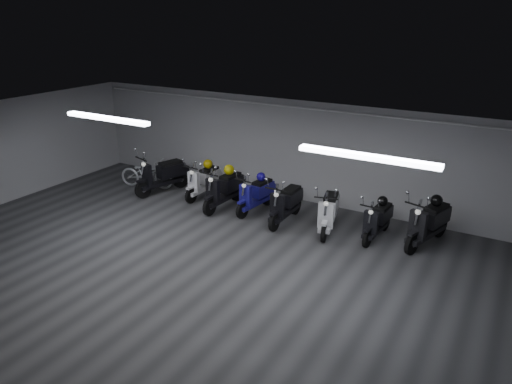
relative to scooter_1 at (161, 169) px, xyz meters
The scene contains 20 objects.
floor 5.17m from the scooter_1, 43.01° to the right, with size 14.00×10.00×0.01m, color #343436.
ceiling 5.52m from the scooter_1, 43.01° to the right, with size 14.00×10.00×0.01m, color gray.
back_wall 4.09m from the scooter_1, 22.06° to the left, with size 14.00×0.01×2.80m, color #ADADAF.
fluor_strip_left 3.29m from the scooter_1, 73.44° to the right, with size 2.40×0.18×0.08m, color white.
fluor_strip_right 7.46m from the scooter_1, 20.27° to the right, with size 2.40×0.18×0.08m, color white.
conduit 4.43m from the scooter_1, 20.94° to the left, with size 0.05×0.05×13.60m, color white.
scooter_1 is the anchor object (origin of this frame).
scooter_2 1.29m from the scooter_1, 15.00° to the left, with size 0.57×1.70×1.27m, color silver, non-canonical shape.
scooter_3 2.20m from the scooter_1, ahead, with size 0.62×1.87×1.39m, color black, non-canonical shape.
scooter_4 3.07m from the scooter_1, ahead, with size 0.57×1.70×1.27m, color navy, non-canonical shape.
scooter_5 4.06m from the scooter_1, ahead, with size 0.59×1.78×1.33m, color black, non-canonical shape.
scooter_6 5.19m from the scooter_1, ahead, with size 0.60×1.79×1.33m, color silver, non-canonical shape.
scooter_8 6.33m from the scooter_1, ahead, with size 0.54×1.62×1.21m, color black, non-canonical shape.
scooter_9 7.41m from the scooter_1, ahead, with size 0.64×1.91×1.42m, color black, non-canonical shape.
bicycle 0.73m from the scooter_1, behind, with size 0.59×1.66×1.07m, color silver.
helmet_0 7.51m from the scooter_1, ahead, with size 0.27×0.27×0.27m, color black.
helmet_1 1.39m from the scooter_1, 24.47° to the left, with size 0.27×0.27×0.27m, color #BA9C0A.
helmet_2 2.24m from the scooter_1, ahead, with size 0.29×0.29×0.29m, color #C5B50B.
helmet_3 3.13m from the scooter_1, ahead, with size 0.24×0.24×0.24m, color #1A0D92.
helmet_4 6.36m from the scooter_1, ahead, with size 0.24×0.24×0.24m, color black.
Camera 1 is at (5.22, -6.49, 5.00)m, focal length 33.49 mm.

